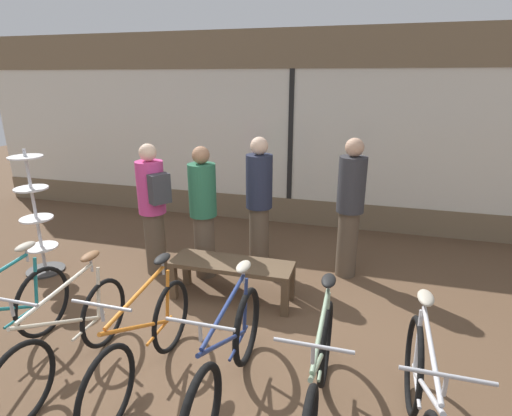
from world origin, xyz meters
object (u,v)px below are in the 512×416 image
at_px(customer_mid_floor, 203,210).
at_px(bicycle_center_right, 228,360).
at_px(accessory_rack, 37,224).
at_px(bicycle_center_left, 144,343).
at_px(customer_by_window, 350,206).
at_px(customer_near_rack, 259,202).
at_px(bicycle_right, 318,381).
at_px(display_bench, 232,269).
at_px(bicycle_left, 69,338).
at_px(bicycle_far_right, 421,408).
at_px(customer_near_bench, 153,206).
at_px(bicycle_far_left, 0,326).

bearing_deg(customer_mid_floor, bicycle_center_right, -62.73).
distance_m(accessory_rack, customer_mid_floor, 2.17).
distance_m(bicycle_center_left, customer_by_window, 2.92).
bearing_deg(bicycle_center_right, customer_near_rack, 99.33).
relative_size(bicycle_center_right, accessory_rack, 1.06).
height_order(bicycle_right, display_bench, bicycle_right).
distance_m(bicycle_left, bicycle_far_right, 2.77).
bearing_deg(customer_near_bench, accessory_rack, -165.51).
distance_m(bicycle_far_left, customer_near_bench, 2.09).
relative_size(display_bench, customer_by_window, 0.78).
xyz_separation_m(customer_near_rack, customer_near_bench, (-1.25, -0.49, -0.01)).
relative_size(display_bench, customer_near_bench, 0.82).
xyz_separation_m(bicycle_right, customer_by_window, (0.06, 2.49, 0.56)).
distance_m(bicycle_far_right, customer_near_rack, 3.08).
xyz_separation_m(bicycle_center_right, customer_near_rack, (-0.38, 2.33, 0.56)).
bearing_deg(customer_by_window, bicycle_far_right, -76.32).
height_order(bicycle_right, customer_near_bench, customer_near_bench).
xyz_separation_m(bicycle_left, customer_mid_floor, (0.39, 2.04, 0.51)).
height_order(bicycle_far_right, customer_near_bench, customer_near_bench).
distance_m(customer_near_rack, customer_by_window, 1.15).
xyz_separation_m(bicycle_center_left, customer_by_window, (1.49, 2.44, 0.56)).
bearing_deg(display_bench, accessory_rack, -179.61).
relative_size(bicycle_left, customer_by_window, 0.92).
bearing_deg(bicycle_center_left, bicycle_far_left, -173.72).
distance_m(bicycle_far_left, bicycle_far_right, 3.45).
bearing_deg(bicycle_far_left, customer_by_window, 42.50).
relative_size(bicycle_left, customer_near_rack, 0.92).
bearing_deg(bicycle_center_right, bicycle_right, -3.30).
xyz_separation_m(accessory_rack, customer_mid_floor, (2.10, 0.48, 0.21)).
bearing_deg(customer_mid_floor, bicycle_far_right, -40.94).
height_order(bicycle_right, customer_mid_floor, customer_mid_floor).
xyz_separation_m(bicycle_center_right, customer_mid_floor, (-1.00, 1.94, 0.51)).
relative_size(bicycle_left, customer_mid_floor, 0.97).
bearing_deg(bicycle_right, customer_near_rack, 114.65).
bearing_deg(bicycle_far_right, bicycle_center_left, 176.29).
height_order(display_bench, customer_by_window, customer_by_window).
height_order(bicycle_center_left, customer_near_bench, customer_near_bench).
relative_size(bicycle_center_right, bicycle_far_right, 1.00).
distance_m(bicycle_center_left, display_bench, 1.49).
bearing_deg(accessory_rack, bicycle_center_left, -31.46).
relative_size(bicycle_left, bicycle_far_right, 0.95).
xyz_separation_m(bicycle_left, bicycle_center_left, (0.65, 0.11, 0.01)).
height_order(bicycle_far_right, customer_mid_floor, customer_mid_floor).
xyz_separation_m(bicycle_right, customer_mid_floor, (-1.70, 1.98, 0.50)).
xyz_separation_m(bicycle_far_right, accessory_rack, (-4.49, 1.59, 0.27)).
distance_m(bicycle_center_right, customer_near_bench, 2.52).
bearing_deg(customer_mid_floor, bicycle_right, -49.26).
bearing_deg(bicycle_center_left, bicycle_far_right, -3.71).
bearing_deg(bicycle_left, customer_near_bench, 97.39).
height_order(customer_mid_floor, customer_near_bench, customer_near_bench).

